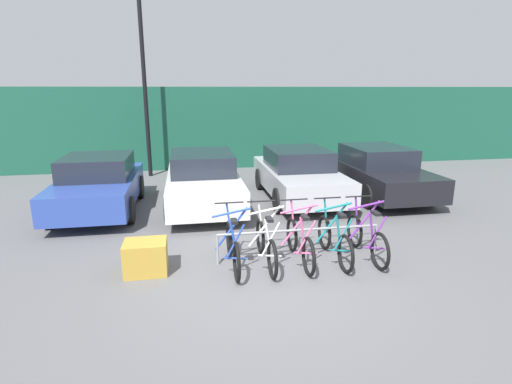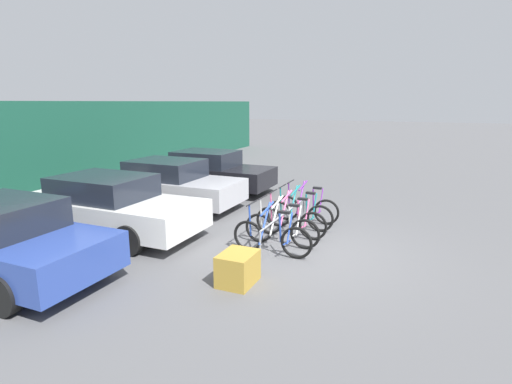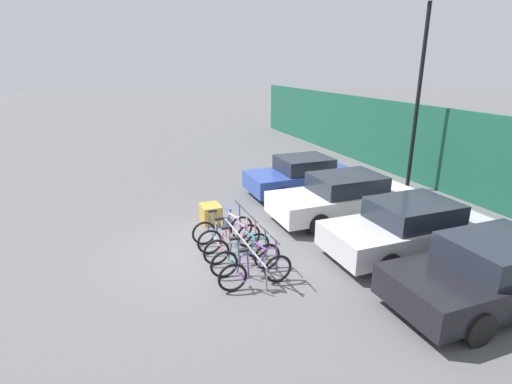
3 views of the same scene
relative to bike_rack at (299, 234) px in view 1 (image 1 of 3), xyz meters
name	(u,v)px [view 1 (image 1 of 3)]	position (x,y,z in m)	size (l,w,h in m)	color
ground_plane	(266,278)	(-0.74, -0.68, -0.48)	(120.00, 120.00, 0.00)	#59595B
hoarding_wall	(217,128)	(-0.74, 8.82, 1.06)	(36.00, 0.16, 3.08)	#19513D
bike_rack	(299,234)	(0.00, 0.00, 0.00)	(3.00, 0.04, 0.57)	gray
bicycle_blue	(233,247)	(-1.23, -0.15, -0.10)	(0.68, 1.71, 1.05)	black
bicycle_white	(266,244)	(-0.65, -0.15, -0.10)	(0.68, 1.71, 1.05)	black
bicycle_pink	(300,242)	(-0.03, -0.15, -0.10)	(0.68, 1.71, 1.05)	black
bicycle_teal	(334,240)	(0.61, -0.15, -0.10)	(0.68, 1.71, 1.05)	black
bicycle_purple	(367,238)	(1.23, -0.15, -0.10)	(0.68, 1.71, 1.05)	black
car_blue	(98,184)	(-4.14, 3.72, 0.21)	(1.91, 3.93, 1.40)	#2D479E
car_white	(203,179)	(-1.54, 3.83, 0.22)	(1.91, 4.50, 1.40)	silver
car_silver	(298,174)	(1.12, 4.02, 0.22)	(1.91, 4.29, 1.40)	#B7B7BC
car_black	(377,171)	(3.50, 4.05, 0.22)	(1.91, 4.41, 1.40)	black
lamp_post	(143,65)	(-3.21, 7.83, 3.31)	(0.24, 0.44, 6.85)	black
cargo_crate	(146,257)	(-2.69, -0.10, -0.20)	(0.70, 0.56, 0.55)	#B28C33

